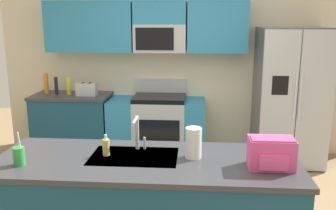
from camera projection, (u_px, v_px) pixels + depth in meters
name	position (u px, v px, depth m)	size (l,w,h in m)	color
kitchen_wall_unit	(168.00, 53.00, 5.26)	(5.20, 0.43, 2.60)	beige
back_counter	(73.00, 124.00, 5.32)	(1.09, 0.63, 0.90)	navy
range_oven	(157.00, 127.00, 5.23)	(1.36, 0.61, 1.10)	#B7BABF
refrigerator	(290.00, 97.00, 4.92)	(0.90, 0.76, 1.85)	#4C4F54
toaster	(87.00, 89.00, 5.13)	(0.28, 0.16, 0.18)	#B7BABF
pepper_mill	(56.00, 86.00, 5.21)	(0.05, 0.05, 0.25)	black
bottle_orange	(46.00, 83.00, 5.26)	(0.07, 0.07, 0.30)	orange
bottle_yellow	(69.00, 86.00, 5.19)	(0.06, 0.06, 0.25)	yellow
sink_faucet	(137.00, 130.00, 2.95)	(0.09, 0.21, 0.28)	#B7BABF
drink_cup_green	(19.00, 156.00, 2.66)	(0.08, 0.08, 0.26)	green
soap_dispenser	(106.00, 147.00, 2.86)	(0.06, 0.06, 0.17)	#D8CC66
paper_towel_roll	(194.00, 143.00, 2.80)	(0.12, 0.12, 0.24)	white
backpack	(271.00, 152.00, 2.60)	(0.32, 0.22, 0.23)	#EA4C93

